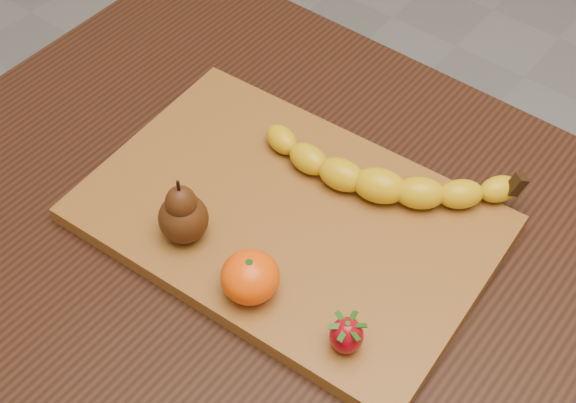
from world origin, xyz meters
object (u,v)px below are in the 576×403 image
Objects in this scene: mandarin at (250,277)px; cutting_board at (288,219)px; table at (304,295)px; pear at (182,209)px.

cutting_board is at bearing 108.14° from mandarin.
table is at bearing -24.32° from cutting_board.
mandarin reaches higher than table.
pear is (-0.07, -0.09, 0.05)m from cutting_board.
pear is at bearing -130.21° from cutting_board.
cutting_board is at bearing 53.20° from pear.
mandarin is (0.10, -0.01, -0.02)m from pear.
mandarin is (0.00, -0.09, 0.14)m from table.
cutting_board is at bearing 159.10° from table.
cutting_board is 7.38× the size of mandarin.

